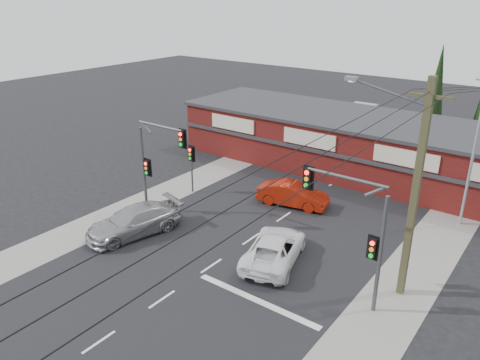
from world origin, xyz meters
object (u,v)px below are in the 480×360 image
Objects in this scene: red_sedan at (293,194)px; utility_pole at (413,185)px; white_suv at (274,248)px; silver_suv at (134,221)px; shop_building at (345,141)px.

utility_pole is (8.84, -5.30, 4.64)m from red_sedan.
red_sedan reaches higher than white_suv.
red_sedan is at bearing 74.15° from silver_suv.
white_suv is at bearing -77.79° from shop_building.
silver_suv is (-8.04, -2.36, 0.08)m from white_suv.
shop_building is 2.73× the size of utility_pole.
utility_pole is at bearing 29.07° from silver_suv.
silver_suv is 0.56× the size of utility_pole.
red_sedan is 11.30m from utility_pole.
utility_pole is (6.08, 1.18, 4.66)m from white_suv.
red_sedan is (5.28, 8.84, -0.05)m from silver_suv.
silver_suv is 1.21× the size of red_sedan.
white_suv is at bearing -168.54° from red_sedan.
utility_pole reaches higher than white_suv.
silver_suv is at bearing -165.93° from utility_pole.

